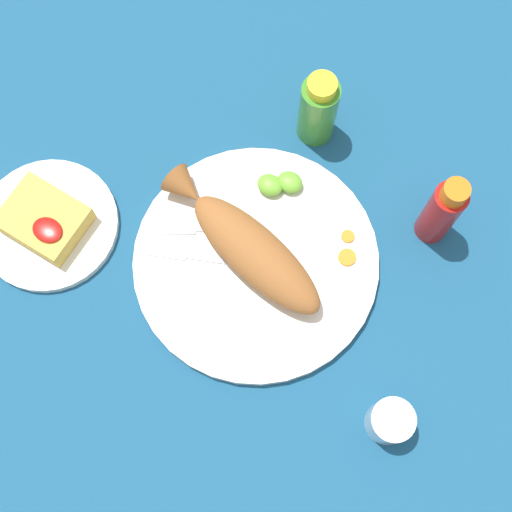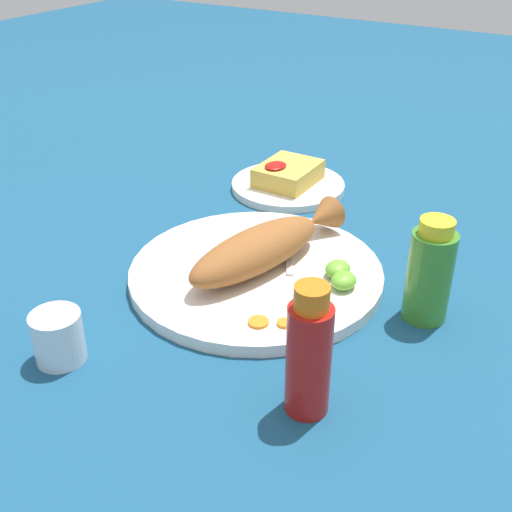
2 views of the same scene
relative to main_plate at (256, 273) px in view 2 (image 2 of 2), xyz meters
name	(u,v)px [view 2 (image 2 of 2)]	position (x,y,z in m)	size (l,w,h in m)	color
ground_plane	(256,278)	(0.00, 0.00, -0.01)	(4.00, 4.00, 0.00)	navy
main_plate	(256,273)	(0.00, 0.00, 0.00)	(0.37, 0.37, 0.02)	white
fried_fish	(264,246)	(-0.02, 0.00, 0.04)	(0.30, 0.13, 0.06)	#935628
fork_near	(260,236)	(-0.08, -0.04, 0.01)	(0.18, 0.08, 0.00)	silver
fork_far	(287,240)	(-0.10, 0.00, 0.01)	(0.17, 0.11, 0.00)	silver
carrot_slice_near	(258,322)	(0.11, 0.07, 0.01)	(0.03, 0.03, 0.00)	orange
carrot_slice_mid	(285,323)	(0.10, 0.10, 0.01)	(0.02, 0.02, 0.00)	orange
lime_wedge_main	(344,281)	(-0.02, 0.13, 0.02)	(0.04, 0.03, 0.02)	#6BB233
lime_wedge_side	(338,269)	(-0.04, 0.11, 0.02)	(0.04, 0.03, 0.02)	#6BB233
hot_sauce_bottle_red	(309,354)	(0.20, 0.19, 0.07)	(0.05, 0.05, 0.16)	#B21914
hot_sauce_bottle_green	(430,273)	(-0.04, 0.24, 0.06)	(0.06, 0.06, 0.14)	#3D8428
salt_cup	(59,340)	(0.28, -0.11, 0.02)	(0.06, 0.06, 0.06)	silver
side_plate_fries	(288,186)	(-0.30, -0.11, 0.00)	(0.21, 0.21, 0.01)	white
fries_pile	(288,173)	(-0.30, -0.12, 0.02)	(0.12, 0.10, 0.04)	gold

